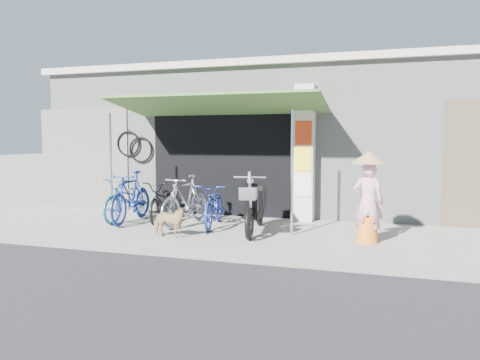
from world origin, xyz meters
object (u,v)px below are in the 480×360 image
(bike_blue, at_px, (131,197))
(bike_black, at_px, (162,201))
(bike_silver, at_px, (186,200))
(bike_navy, at_px, (214,205))
(street_dog, at_px, (169,222))
(nun, at_px, (368,197))
(moped, at_px, (255,205))
(bike_teal, at_px, (128,199))

(bike_blue, height_order, bike_black, bike_blue)
(bike_silver, height_order, bike_navy, bike_silver)
(bike_blue, distance_m, bike_silver, 1.27)
(bike_silver, bearing_deg, street_dog, -71.76)
(bike_navy, height_order, street_dog, bike_navy)
(street_dog, bearing_deg, bike_silver, 11.77)
(street_dog, height_order, nun, nun)
(bike_navy, bearing_deg, bike_silver, 174.60)
(moped, bearing_deg, bike_blue, 168.77)
(bike_silver, bearing_deg, bike_navy, 13.34)
(bike_black, relative_size, bike_silver, 0.97)
(street_dog, distance_m, moped, 1.72)
(bike_blue, bearing_deg, bike_silver, -2.00)
(bike_silver, xyz_separation_m, moped, (1.59, -0.23, -0.01))
(street_dog, distance_m, nun, 3.62)
(bike_black, distance_m, street_dog, 1.80)
(bike_blue, bearing_deg, bike_teal, 126.80)
(bike_teal, bearing_deg, nun, -6.85)
(bike_silver, height_order, nun, nun)
(bike_black, bearing_deg, bike_blue, -158.98)
(bike_black, relative_size, street_dog, 2.46)
(bike_blue, relative_size, moped, 0.91)
(bike_blue, height_order, nun, nun)
(bike_black, distance_m, nun, 4.53)
(nun, bearing_deg, bike_blue, -6.75)
(bike_blue, xyz_separation_m, bike_navy, (1.90, 0.12, -0.11))
(bike_teal, bearing_deg, bike_black, 11.82)
(bike_navy, relative_size, nun, 1.06)
(bike_teal, xyz_separation_m, bike_navy, (2.09, -0.10, -0.03))
(bike_teal, xyz_separation_m, bike_silver, (1.47, -0.16, 0.05))
(bike_teal, relative_size, bike_black, 1.07)
(street_dog, bearing_deg, bike_blue, 53.56)
(bike_navy, distance_m, street_dog, 1.37)
(bike_silver, xyz_separation_m, street_dog, (0.21, -1.24, -0.24))
(moped, xyz_separation_m, nun, (2.14, -0.33, 0.28))
(bike_navy, xyz_separation_m, nun, (3.10, -0.62, 0.36))
(street_dog, height_order, moped, moped)
(bike_blue, height_order, bike_silver, bike_blue)
(bike_teal, bearing_deg, bike_silver, -5.10)
(bike_black, height_order, nun, nun)
(bike_teal, distance_m, bike_blue, 0.30)
(bike_navy, bearing_deg, moped, -26.84)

